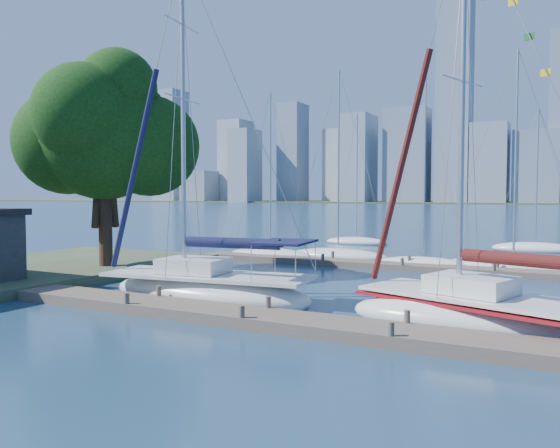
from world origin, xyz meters
The scene contains 14 objects.
ground centered at (0.00, 0.00, 0.00)m, with size 700.00×700.00×0.00m, color navy.
near_dock centered at (0.00, 0.00, 0.20)m, with size 26.00×2.00×0.40m, color #51453B.
far_dock centered at (2.00, 16.00, 0.18)m, with size 30.00×1.80×0.36m, color #51453B.
shore centered at (-17.00, 3.00, 0.25)m, with size 12.00×22.00×0.50m, color #38472D.
far_shore centered at (0.00, 320.00, 0.00)m, with size 800.00×100.00×1.50m, color #38472D.
tree centered at (-13.25, 6.24, 8.03)m, with size 9.69×8.80×12.18m.
sailboat_navy centered at (-3.89, 2.70, 1.10)m, with size 9.85×4.26×15.13m.
sailboat_maroon centered at (7.18, 2.90, 1.09)m, with size 9.80×5.85×14.75m.
bg_boat_0 centered at (-9.02, 17.58, 0.25)m, with size 6.79×3.04×11.87m.
bg_boat_1 centered at (-4.55, 19.15, 0.27)m, with size 7.24×2.38×13.35m.
bg_boat_2 centered at (1.70, 17.48, 0.24)m, with size 6.09×4.20×11.81m.
bg_boat_3 centered at (6.73, 18.14, 0.27)m, with size 8.48×4.04×13.10m.
bg_boat_6 centered at (-7.39, 30.84, 0.24)m, with size 6.05×4.14×12.05m.
bg_boat_7 centered at (7.30, 31.13, 0.25)m, with size 6.77×3.74×11.53m.
Camera 1 is at (9.34, -15.99, 4.41)m, focal length 35.00 mm.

